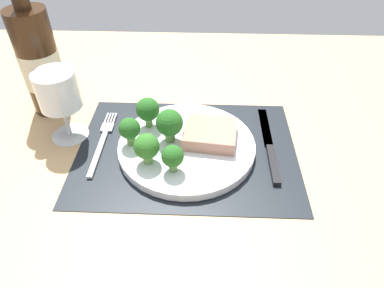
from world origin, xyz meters
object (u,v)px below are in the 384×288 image
object	(u,v)px
plate	(187,146)
fork	(102,141)
steak	(210,134)
knife	(270,148)
wine_glass	(59,94)
wine_bottle	(40,61)

from	to	relation	value
plate	fork	distance (cm)	16.87
steak	knife	bearing A→B (deg)	-3.46
wine_glass	fork	bearing A→B (deg)	-17.61
fork	knife	world-z (taller)	knife
plate	wine_bottle	size ratio (longest dim) A/B	0.83
plate	fork	xyz separation A→B (cm)	(-16.80, 1.42, -0.55)
plate	knife	distance (cm)	16.10
fork	wine_bottle	distance (cm)	21.26
fork	wine_glass	world-z (taller)	wine_glass
steak	wine_glass	world-z (taller)	wine_glass
fork	wine_bottle	size ratio (longest dim) A/B	0.61
fork	wine_glass	bearing A→B (deg)	165.40
wine_bottle	wine_glass	world-z (taller)	wine_bottle
knife	wine_glass	size ratio (longest dim) A/B	1.61
fork	knife	bearing A→B (deg)	1.46
plate	wine_bottle	world-z (taller)	wine_bottle
steak	wine_bottle	bearing A→B (deg)	160.98
steak	wine_glass	size ratio (longest dim) A/B	0.68
wine_glass	knife	bearing A→B (deg)	-4.51
steak	wine_bottle	world-z (taller)	wine_bottle
steak	wine_glass	bearing A→B (deg)	175.06
plate	steak	world-z (taller)	steak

